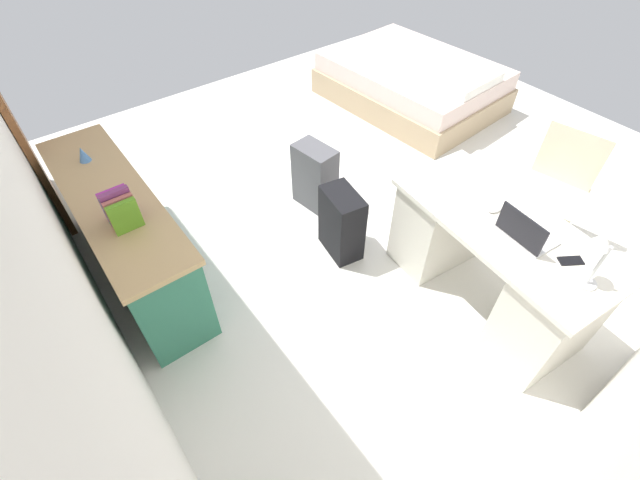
{
  "coord_description": "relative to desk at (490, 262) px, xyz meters",
  "views": [
    {
      "loc": [
        -2.07,
        2.31,
        2.63
      ],
      "look_at": [
        -0.53,
        1.13,
        0.6
      ],
      "focal_mm": 24.59,
      "sensor_mm": 36.0,
      "label": 1
    }
  ],
  "objects": [
    {
      "name": "suitcase_black",
      "position": [
        0.98,
        0.49,
        -0.11
      ],
      "size": [
        0.39,
        0.28,
        0.57
      ],
      "primitive_type": "cube",
      "rotation": [
        0.0,
        0.0,
        -0.17
      ],
      "color": "black",
      "rests_on": "ground_plane"
    },
    {
      "name": "credenza",
      "position": [
        1.74,
        1.86,
        -0.01
      ],
      "size": [
        1.8,
        0.48,
        0.77
      ],
      "color": "#2D7056",
      "rests_on": "ground_plane"
    },
    {
      "name": "suitcase_spare_grey",
      "position": [
        1.56,
        0.31,
        -0.1
      ],
      "size": [
        0.39,
        0.27,
        0.58
      ],
      "primitive_type": "cube",
      "rotation": [
        0.0,
        0.0,
        0.14
      ],
      "color": "#4C4C51",
      "rests_on": "ground_plane"
    },
    {
      "name": "cell_phone_near_laptop",
      "position": [
        -0.41,
        -0.03,
        0.36
      ],
      "size": [
        0.13,
        0.15,
        0.01
      ],
      "primitive_type": "cube",
      "rotation": [
        0.0,
        0.0,
        -0.58
      ],
      "color": "black",
      "rests_on": "desk"
    },
    {
      "name": "book_row",
      "position": [
        1.42,
        1.86,
        0.48
      ],
      "size": [
        0.2,
        0.17,
        0.24
      ],
      "color": "#558F21",
      "rests_on": "credenza"
    },
    {
      "name": "office_chair",
      "position": [
        0.14,
        -0.89,
        0.03
      ],
      "size": [
        0.54,
        0.54,
        0.94
      ],
      "color": "black",
      "rests_on": "ground_plane"
    },
    {
      "name": "door_wooden",
      "position": [
        2.9,
        2.16,
        0.63
      ],
      "size": [
        0.88,
        0.05,
        2.04
      ],
      "primitive_type": "cube",
      "color": "brown",
      "rests_on": "ground_plane"
    },
    {
      "name": "laptop",
      "position": [
        -0.13,
        0.03,
        0.41
      ],
      "size": [
        0.33,
        0.25,
        0.21
      ],
      "color": "#B7B7BC",
      "rests_on": "desk"
    },
    {
      "name": "figurine_small",
      "position": [
        2.21,
        1.86,
        0.43
      ],
      "size": [
        0.08,
        0.08,
        0.11
      ],
      "primitive_type": "cone",
      "color": "#4C7FBF",
      "rests_on": "credenza"
    },
    {
      "name": "bed",
      "position": [
        2.32,
        -1.66,
        -0.15
      ],
      "size": [
        1.99,
        1.53,
        0.58
      ],
      "color": "tan",
      "rests_on": "ground_plane"
    },
    {
      "name": "computer_mouse",
      "position": [
        0.12,
        -0.04,
        0.37
      ],
      "size": [
        0.07,
        0.11,
        0.03
      ],
      "primitive_type": "ellipsoid",
      "rotation": [
        0.0,
        0.0,
        -0.1
      ],
      "color": "white",
      "rests_on": "desk"
    },
    {
      "name": "desk",
      "position": [
        0.0,
        0.0,
        0.0
      ],
      "size": [
        1.5,
        0.8,
        0.75
      ],
      "color": "silver",
      "rests_on": "ground_plane"
    },
    {
      "name": "desk_lamp",
      "position": [
        -0.51,
        0.06,
        0.62
      ],
      "size": [
        0.16,
        0.11,
        0.34
      ],
      "color": "silver",
      "rests_on": "desk"
    },
    {
      "name": "wall_back",
      "position": [
        1.23,
        2.24,
        0.97
      ],
      "size": [
        4.44,
        0.1,
        2.73
      ],
      "primitive_type": "cube",
      "color": "silver",
      "rests_on": "ground_plane"
    },
    {
      "name": "ground_plane",
      "position": [
        1.23,
        -0.22,
        -0.39
      ],
      "size": [
        5.92,
        5.92,
        0.0
      ],
      "primitive_type": "plane",
      "color": "silver"
    }
  ]
}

